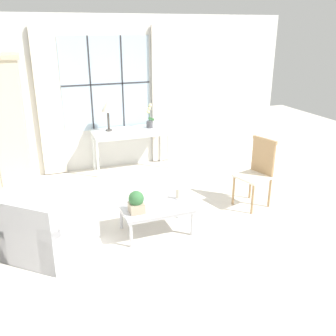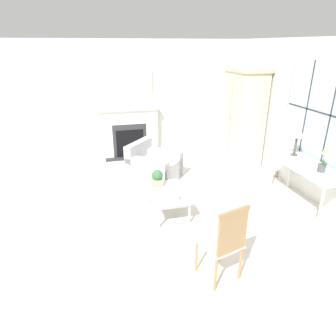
{
  "view_description": "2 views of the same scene",
  "coord_description": "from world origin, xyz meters",
  "px_view_note": "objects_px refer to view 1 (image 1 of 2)",
  "views": [
    {
      "loc": [
        -1.39,
        -3.88,
        2.57
      ],
      "look_at": [
        0.18,
        0.28,
        0.89
      ],
      "focal_mm": 40.0,
      "sensor_mm": 36.0,
      "label": 1
    },
    {
      "loc": [
        4.34,
        -0.81,
        2.69
      ],
      "look_at": [
        0.1,
        0.28,
        0.86
      ],
      "focal_mm": 32.0,
      "sensor_mm": 36.0,
      "label": 2
    }
  ],
  "objects_px": {
    "console_table": "(130,133)",
    "table_lamp": "(108,107)",
    "coffee_table": "(156,208)",
    "potted_plant_small": "(136,202)",
    "potted_orchid": "(150,119)",
    "pillar_candle": "(178,194)",
    "armchair_upholstered": "(47,230)",
    "side_chair_wooden": "(258,168)"
  },
  "relations": [
    {
      "from": "table_lamp",
      "to": "coffee_table",
      "type": "distance_m",
      "value": 2.56
    },
    {
      "from": "potted_orchid",
      "to": "coffee_table",
      "type": "xyz_separation_m",
      "value": [
        -0.69,
        -2.36,
        -0.61
      ]
    },
    {
      "from": "pillar_candle",
      "to": "side_chair_wooden",
      "type": "bearing_deg",
      "value": 7.82
    },
    {
      "from": "console_table",
      "to": "potted_plant_small",
      "type": "bearing_deg",
      "value": -103.7
    },
    {
      "from": "pillar_candle",
      "to": "armchair_upholstered",
      "type": "bearing_deg",
      "value": -179.09
    },
    {
      "from": "coffee_table",
      "to": "potted_plant_small",
      "type": "relative_size",
      "value": 3.25
    },
    {
      "from": "coffee_table",
      "to": "potted_plant_small",
      "type": "xyz_separation_m",
      "value": [
        -0.29,
        -0.11,
        0.19
      ]
    },
    {
      "from": "table_lamp",
      "to": "side_chair_wooden",
      "type": "xyz_separation_m",
      "value": [
        1.78,
        -2.15,
        -0.65
      ]
    },
    {
      "from": "side_chair_wooden",
      "to": "coffee_table",
      "type": "relative_size",
      "value": 1.12
    },
    {
      "from": "coffee_table",
      "to": "pillar_candle",
      "type": "relative_size",
      "value": 5.96
    },
    {
      "from": "console_table",
      "to": "potted_plant_small",
      "type": "distance_m",
      "value": 2.59
    },
    {
      "from": "console_table",
      "to": "coffee_table",
      "type": "relative_size",
      "value": 1.55
    },
    {
      "from": "potted_orchid",
      "to": "armchair_upholstered",
      "type": "height_order",
      "value": "potted_orchid"
    },
    {
      "from": "table_lamp",
      "to": "potted_plant_small",
      "type": "height_order",
      "value": "table_lamp"
    },
    {
      "from": "armchair_upholstered",
      "to": "potted_plant_small",
      "type": "xyz_separation_m",
      "value": [
        1.09,
        -0.15,
        0.26
      ]
    },
    {
      "from": "armchair_upholstered",
      "to": "pillar_candle",
      "type": "xyz_separation_m",
      "value": [
        1.72,
        0.03,
        0.19
      ]
    },
    {
      "from": "armchair_upholstered",
      "to": "potted_plant_small",
      "type": "relative_size",
      "value": 4.44
    },
    {
      "from": "side_chair_wooden",
      "to": "coffee_table",
      "type": "xyz_separation_m",
      "value": [
        -1.71,
        -0.26,
        -0.23
      ]
    },
    {
      "from": "side_chair_wooden",
      "to": "pillar_candle",
      "type": "bearing_deg",
      "value": -172.18
    },
    {
      "from": "console_table",
      "to": "potted_plant_small",
      "type": "height_order",
      "value": "console_table"
    },
    {
      "from": "table_lamp",
      "to": "coffee_table",
      "type": "bearing_deg",
      "value": -88.13
    },
    {
      "from": "coffee_table",
      "to": "pillar_candle",
      "type": "height_order",
      "value": "pillar_candle"
    },
    {
      "from": "armchair_upholstered",
      "to": "table_lamp",
      "type": "bearing_deg",
      "value": 61.18
    },
    {
      "from": "console_table",
      "to": "pillar_candle",
      "type": "distance_m",
      "value": 2.35
    },
    {
      "from": "potted_plant_small",
      "to": "coffee_table",
      "type": "bearing_deg",
      "value": 20.59
    },
    {
      "from": "table_lamp",
      "to": "potted_orchid",
      "type": "distance_m",
      "value": 0.81
    },
    {
      "from": "potted_orchid",
      "to": "coffee_table",
      "type": "height_order",
      "value": "potted_orchid"
    },
    {
      "from": "pillar_candle",
      "to": "console_table",
      "type": "bearing_deg",
      "value": 90.62
    },
    {
      "from": "table_lamp",
      "to": "coffee_table",
      "type": "height_order",
      "value": "table_lamp"
    },
    {
      "from": "potted_orchid",
      "to": "side_chair_wooden",
      "type": "relative_size",
      "value": 0.44
    },
    {
      "from": "side_chair_wooden",
      "to": "coffee_table",
      "type": "distance_m",
      "value": 1.74
    },
    {
      "from": "potted_orchid",
      "to": "console_table",
      "type": "bearing_deg",
      "value": 172.71
    },
    {
      "from": "side_chair_wooden",
      "to": "pillar_candle",
      "type": "height_order",
      "value": "side_chair_wooden"
    },
    {
      "from": "coffee_table",
      "to": "pillar_candle",
      "type": "xyz_separation_m",
      "value": [
        0.35,
        0.07,
        0.11
      ]
    },
    {
      "from": "side_chair_wooden",
      "to": "console_table",
      "type": "bearing_deg",
      "value": 122.83
    },
    {
      "from": "potted_plant_small",
      "to": "pillar_candle",
      "type": "distance_m",
      "value": 0.67
    },
    {
      "from": "armchair_upholstered",
      "to": "potted_plant_small",
      "type": "bearing_deg",
      "value": -8.01
    },
    {
      "from": "armchair_upholstered",
      "to": "pillar_candle",
      "type": "distance_m",
      "value": 1.74
    },
    {
      "from": "armchair_upholstered",
      "to": "potted_plant_small",
      "type": "height_order",
      "value": "armchair_upholstered"
    },
    {
      "from": "console_table",
      "to": "side_chair_wooden",
      "type": "bearing_deg",
      "value": -57.17
    },
    {
      "from": "potted_orchid",
      "to": "side_chair_wooden",
      "type": "distance_m",
      "value": 2.36
    },
    {
      "from": "console_table",
      "to": "table_lamp",
      "type": "height_order",
      "value": "table_lamp"
    }
  ]
}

